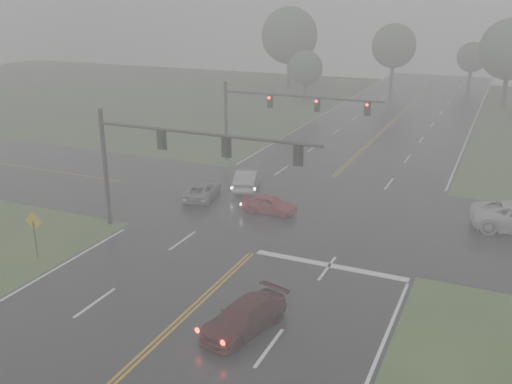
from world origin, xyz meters
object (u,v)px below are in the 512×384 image
at_px(sedan_maroon, 244,330).
at_px(car_grey, 202,198).
at_px(signal_gantry_near, 164,151).
at_px(signal_gantry_far, 272,109).
at_px(sedan_red, 269,213).
at_px(sedan_silver, 248,189).

xyz_separation_m(sedan_maroon, car_grey, (-10.12, 14.35, 0.00)).
xyz_separation_m(sedan_maroon, signal_gantry_near, (-8.77, 7.71, 5.26)).
bearing_deg(signal_gantry_near, signal_gantry_far, 90.15).
relative_size(sedan_red, signal_gantry_far, 0.27).
xyz_separation_m(sedan_maroon, sedan_red, (-4.54, 13.56, 0.00)).
height_order(sedan_maroon, sedan_red, sedan_maroon).
height_order(sedan_red, signal_gantry_near, signal_gantry_near).
xyz_separation_m(car_grey, signal_gantry_far, (1.31, 9.92, 4.94)).
height_order(sedan_maroon, sedan_silver, sedan_silver).
xyz_separation_m(sedan_maroon, signal_gantry_far, (-8.81, 24.27, 4.94)).
distance_m(sedan_maroon, sedan_silver, 19.42).
xyz_separation_m(sedan_silver, signal_gantry_far, (-0.75, 6.60, 4.94)).
relative_size(sedan_maroon, car_grey, 1.07).
height_order(sedan_maroon, signal_gantry_near, signal_gantry_near).
relative_size(signal_gantry_near, signal_gantry_far, 1.02).
xyz_separation_m(sedan_red, signal_gantry_far, (-4.28, 10.71, 4.94)).
relative_size(sedan_maroon, signal_gantry_near, 0.32).
distance_m(sedan_red, signal_gantry_near, 8.93).
distance_m(sedan_red, signal_gantry_far, 12.55).
relative_size(sedan_red, signal_gantry_near, 0.27).
relative_size(sedan_silver, signal_gantry_near, 0.32).
bearing_deg(signal_gantry_near, sedan_red, 54.10).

